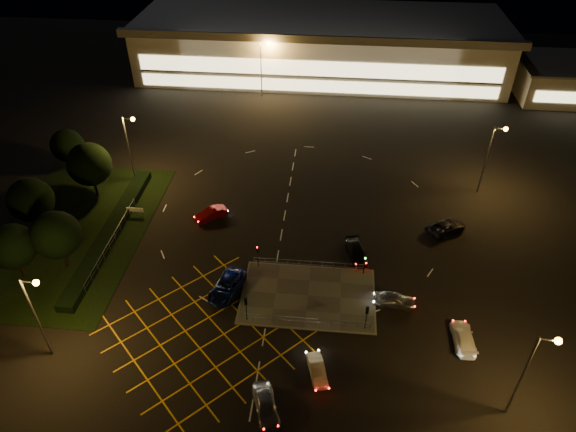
# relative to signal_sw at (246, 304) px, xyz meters

# --- Properties ---
(ground) EXTENTS (180.00, 180.00, 0.00)m
(ground) POSITION_rel_signal_sw_xyz_m (4.00, 5.99, -2.37)
(ground) COLOR black
(ground) RESTS_ON ground
(pedestrian_island) EXTENTS (14.00, 9.00, 0.12)m
(pedestrian_island) POSITION_rel_signal_sw_xyz_m (6.00, 3.99, -2.31)
(pedestrian_island) COLOR #4C4944
(pedestrian_island) RESTS_ON ground
(grass_verge) EXTENTS (18.00, 30.00, 0.08)m
(grass_verge) POSITION_rel_signal_sw_xyz_m (-24.00, 11.99, -2.33)
(grass_verge) COLOR black
(grass_verge) RESTS_ON ground
(hedge) EXTENTS (2.00, 26.00, 1.00)m
(hedge) POSITION_rel_signal_sw_xyz_m (-19.00, 11.99, -1.87)
(hedge) COLOR black
(hedge) RESTS_ON ground
(supermarket) EXTENTS (72.00, 26.50, 10.50)m
(supermarket) POSITION_rel_signal_sw_xyz_m (4.00, 67.95, 2.95)
(supermarket) COLOR beige
(supermarket) RESTS_ON ground
(retail_unit_a) EXTENTS (18.80, 14.80, 6.35)m
(retail_unit_a) POSITION_rel_signal_sw_xyz_m (50.00, 59.97, 0.85)
(retail_unit_a) COLOR beige
(retail_unit_a) RESTS_ON ground
(streetlight_sw) EXTENTS (1.78, 0.56, 10.03)m
(streetlight_sw) POSITION_rel_signal_sw_xyz_m (-17.56, -6.01, 4.20)
(streetlight_sw) COLOR slate
(streetlight_sw) RESTS_ON ground
(streetlight_se) EXTENTS (1.78, 0.56, 10.03)m
(streetlight_se) POSITION_rel_signal_sw_xyz_m (24.44, -8.01, 4.20)
(streetlight_se) COLOR slate
(streetlight_se) RESTS_ON ground
(streetlight_nw) EXTENTS (1.78, 0.56, 10.03)m
(streetlight_nw) POSITION_rel_signal_sw_xyz_m (-19.56, 23.99, 4.20)
(streetlight_nw) COLOR slate
(streetlight_nw) RESTS_ON ground
(streetlight_ne) EXTENTS (1.78, 0.56, 10.03)m
(streetlight_ne) POSITION_rel_signal_sw_xyz_m (28.44, 25.99, 4.20)
(streetlight_ne) COLOR slate
(streetlight_ne) RESTS_ON ground
(streetlight_far_left) EXTENTS (1.78, 0.56, 10.03)m
(streetlight_far_left) POSITION_rel_signal_sw_xyz_m (-5.56, 53.99, 4.20)
(streetlight_far_left) COLOR slate
(streetlight_far_left) RESTS_ON ground
(streetlight_far_right) EXTENTS (1.78, 0.56, 10.03)m
(streetlight_far_right) POSITION_rel_signal_sw_xyz_m (34.44, 55.99, 4.20)
(streetlight_far_right) COLOR slate
(streetlight_far_right) RESTS_ON ground
(signal_sw) EXTENTS (0.28, 0.30, 3.15)m
(signal_sw) POSITION_rel_signal_sw_xyz_m (0.00, 0.00, 0.00)
(signal_sw) COLOR black
(signal_sw) RESTS_ON pedestrian_island
(signal_se) EXTENTS (0.28, 0.30, 3.15)m
(signal_se) POSITION_rel_signal_sw_xyz_m (12.00, 0.00, 0.00)
(signal_se) COLOR black
(signal_se) RESTS_ON pedestrian_island
(signal_nw) EXTENTS (0.28, 0.30, 3.15)m
(signal_nw) POSITION_rel_signal_sw_xyz_m (0.00, 7.99, 0.00)
(signal_nw) COLOR black
(signal_nw) RESTS_ON pedestrian_island
(signal_ne) EXTENTS (0.28, 0.30, 3.15)m
(signal_ne) POSITION_rel_signal_sw_xyz_m (12.00, 7.99, 0.00)
(signal_ne) COLOR black
(signal_ne) RESTS_ON pedestrian_island
(tree_a) EXTENTS (5.04, 5.04, 6.86)m
(tree_a) POSITION_rel_signal_sw_xyz_m (-26.00, 3.99, 1.97)
(tree_a) COLOR black
(tree_a) RESTS_ON ground
(tree_b) EXTENTS (5.40, 5.40, 7.35)m
(tree_b) POSITION_rel_signal_sw_xyz_m (-28.00, 11.99, 2.28)
(tree_b) COLOR black
(tree_b) RESTS_ON ground
(tree_c) EXTENTS (5.76, 5.76, 7.84)m
(tree_c) POSITION_rel_signal_sw_xyz_m (-24.00, 19.99, 2.59)
(tree_c) COLOR black
(tree_c) RESTS_ON ground
(tree_d) EXTENTS (4.68, 4.68, 6.37)m
(tree_d) POSITION_rel_signal_sw_xyz_m (-30.00, 25.99, 1.65)
(tree_d) COLOR black
(tree_d) RESTS_ON ground
(tree_e) EXTENTS (5.40, 5.40, 7.35)m
(tree_e) POSITION_rel_signal_sw_xyz_m (-22.00, 5.99, 2.28)
(tree_e) COLOR black
(tree_e) RESTS_ON ground
(car_near_silver) EXTENTS (3.26, 4.95, 1.57)m
(car_near_silver) POSITION_rel_signal_sw_xyz_m (3.27, -9.86, -1.58)
(car_near_silver) COLOR #9A9DA1
(car_near_silver) RESTS_ON ground
(car_queue_white) EXTENTS (2.32, 4.05, 1.26)m
(car_queue_white) POSITION_rel_signal_sw_xyz_m (7.49, -5.78, -1.74)
(car_queue_white) COLOR silver
(car_queue_white) RESTS_ON ground
(car_left_blue) EXTENTS (3.94, 6.06, 1.55)m
(car_left_blue) POSITION_rel_signal_sw_xyz_m (-2.81, 3.82, -1.59)
(car_left_blue) COLOR #0D1A52
(car_left_blue) RESTS_ON ground
(car_far_dkgrey) EXTENTS (2.96, 4.96, 1.35)m
(car_far_dkgrey) POSITION_rel_signal_sw_xyz_m (11.20, 10.99, -1.69)
(car_far_dkgrey) COLOR black
(car_far_dkgrey) RESTS_ON ground
(car_right_silver) EXTENTS (4.45, 2.08, 1.47)m
(car_right_silver) POSITION_rel_signal_sw_xyz_m (15.12, 3.70, -1.63)
(car_right_silver) COLOR #ACAEB3
(car_right_silver) RESTS_ON ground
(car_circ_red) EXTENTS (4.24, 3.84, 1.40)m
(car_circ_red) POSITION_rel_signal_sw_xyz_m (-7.35, 16.50, -1.67)
(car_circ_red) COLOR maroon
(car_circ_red) RESTS_ON ground
(car_east_grey) EXTENTS (5.65, 4.86, 1.44)m
(car_east_grey) POSITION_rel_signal_sw_xyz_m (22.29, 16.67, -1.65)
(car_east_grey) COLOR black
(car_east_grey) RESTS_ON ground
(car_approach_white) EXTENTS (2.12, 4.83, 1.38)m
(car_approach_white) POSITION_rel_signal_sw_xyz_m (21.52, -0.68, -1.68)
(car_approach_white) COLOR silver
(car_approach_white) RESTS_ON ground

